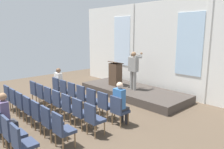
# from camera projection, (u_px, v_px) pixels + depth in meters

# --- Properties ---
(ground_plane) EXTENTS (14.19, 14.19, 0.00)m
(ground_plane) POSITION_uv_depth(u_px,v_px,m) (48.00, 121.00, 7.02)
(ground_plane) COLOR brown
(rear_partition) EXTENTS (9.63, 0.14, 4.20)m
(rear_partition) POSITION_uv_depth(u_px,v_px,m) (152.00, 47.00, 10.23)
(rear_partition) COLOR silver
(rear_partition) RESTS_ON ground
(stage_platform) EXTENTS (4.99, 2.03, 0.33)m
(stage_platform) POSITION_uv_depth(u_px,v_px,m) (133.00, 92.00, 9.76)
(stage_platform) COLOR #3F3833
(stage_platform) RESTS_ON ground
(speaker) EXTENTS (0.51, 0.69, 1.68)m
(speaker) POSITION_uv_depth(u_px,v_px,m) (134.00, 68.00, 9.33)
(speaker) COLOR gray
(speaker) RESTS_ON stage_platform
(mic_stand) EXTENTS (0.28, 0.28, 1.55)m
(mic_stand) POSITION_uv_depth(u_px,v_px,m) (131.00, 80.00, 9.85)
(mic_stand) COLOR black
(mic_stand) RESTS_ON stage_platform
(lectern) EXTENTS (0.60, 0.48, 1.16)m
(lectern) POSITION_uv_depth(u_px,v_px,m) (115.00, 74.00, 10.21)
(lectern) COLOR #4C3828
(lectern) RESTS_ON stage_platform
(chair_r0_c0) EXTENTS (0.46, 0.44, 0.94)m
(chair_r0_c0) POSITION_uv_depth(u_px,v_px,m) (58.00, 87.00, 9.19)
(chair_r0_c0) COLOR olive
(chair_r0_c0) RESTS_ON ground
(audience_r0_c0) EXTENTS (0.36, 0.39, 1.34)m
(audience_r0_c0) POSITION_uv_depth(u_px,v_px,m) (60.00, 82.00, 9.20)
(audience_r0_c0) COLOR #2D2D33
(audience_r0_c0) RESTS_ON ground
(chair_r0_c1) EXTENTS (0.46, 0.44, 0.94)m
(chair_r0_c1) POSITION_uv_depth(u_px,v_px,m) (66.00, 90.00, 8.75)
(chair_r0_c1) COLOR olive
(chair_r0_c1) RESTS_ON ground
(chair_r0_c2) EXTENTS (0.46, 0.44, 0.94)m
(chair_r0_c2) POSITION_uv_depth(u_px,v_px,m) (74.00, 93.00, 8.31)
(chair_r0_c2) COLOR olive
(chair_r0_c2) RESTS_ON ground
(chair_r0_c3) EXTENTS (0.46, 0.44, 0.94)m
(chair_r0_c3) POSITION_uv_depth(u_px,v_px,m) (83.00, 96.00, 7.88)
(chair_r0_c3) COLOR olive
(chair_r0_c3) RESTS_ON ground
(chair_r0_c4) EXTENTS (0.46, 0.44, 0.94)m
(chair_r0_c4) POSITION_uv_depth(u_px,v_px,m) (94.00, 100.00, 7.44)
(chair_r0_c4) COLOR olive
(chair_r0_c4) RESTS_ON ground
(chair_r0_c5) EXTENTS (0.46, 0.44, 0.94)m
(chair_r0_c5) POSITION_uv_depth(u_px,v_px,m) (105.00, 104.00, 7.00)
(chair_r0_c5) COLOR olive
(chair_r0_c5) RESTS_ON ground
(chair_r0_c6) EXTENTS (0.46, 0.44, 0.94)m
(chair_r0_c6) POSITION_uv_depth(u_px,v_px,m) (119.00, 109.00, 6.56)
(chair_r0_c6) COLOR olive
(chair_r0_c6) RESTS_ON ground
(audience_r0_c6) EXTENTS (0.36, 0.39, 1.37)m
(audience_r0_c6) POSITION_uv_depth(u_px,v_px,m) (120.00, 101.00, 6.57)
(audience_r0_c6) COLOR #2D2D33
(audience_r0_c6) RESTS_ON ground
(chair_r1_c0) EXTENTS (0.46, 0.44, 0.94)m
(chair_r1_c0) POSITION_uv_depth(u_px,v_px,m) (36.00, 91.00, 8.54)
(chair_r1_c0) COLOR olive
(chair_r1_c0) RESTS_ON ground
(chair_r1_c1) EXTENTS (0.46, 0.44, 0.94)m
(chair_r1_c1) POSITION_uv_depth(u_px,v_px,m) (43.00, 94.00, 8.10)
(chair_r1_c1) COLOR olive
(chair_r1_c1) RESTS_ON ground
(chair_r1_c2) EXTENTS (0.46, 0.44, 0.94)m
(chair_r1_c2) POSITION_uv_depth(u_px,v_px,m) (51.00, 98.00, 7.66)
(chair_r1_c2) COLOR olive
(chair_r1_c2) RESTS_ON ground
(chair_r1_c3) EXTENTS (0.46, 0.44, 0.94)m
(chair_r1_c3) POSITION_uv_depth(u_px,v_px,m) (60.00, 102.00, 7.22)
(chair_r1_c3) COLOR olive
(chair_r1_c3) RESTS_ON ground
(chair_r1_c4) EXTENTS (0.46, 0.44, 0.94)m
(chair_r1_c4) POSITION_uv_depth(u_px,v_px,m) (69.00, 106.00, 6.79)
(chair_r1_c4) COLOR olive
(chair_r1_c4) RESTS_ON ground
(chair_r1_c5) EXTENTS (0.46, 0.44, 0.94)m
(chair_r1_c5) POSITION_uv_depth(u_px,v_px,m) (80.00, 112.00, 6.35)
(chair_r1_c5) COLOR olive
(chair_r1_c5) RESTS_ON ground
(chair_r1_c6) EXTENTS (0.46, 0.44, 0.94)m
(chair_r1_c6) POSITION_uv_depth(u_px,v_px,m) (93.00, 117.00, 5.91)
(chair_r1_c6) COLOR olive
(chair_r1_c6) RESTS_ON ground
(chair_r2_c0) EXTENTS (0.46, 0.44, 0.94)m
(chair_r2_c0) POSITION_uv_depth(u_px,v_px,m) (10.00, 96.00, 7.89)
(chair_r2_c0) COLOR olive
(chair_r2_c0) RESTS_ON ground
(chair_r2_c1) EXTENTS (0.46, 0.44, 0.94)m
(chair_r2_c1) POSITION_uv_depth(u_px,v_px,m) (16.00, 100.00, 7.45)
(chair_r2_c1) COLOR olive
(chair_r2_c1) RESTS_ON ground
(chair_r2_c2) EXTENTS (0.46, 0.44, 0.94)m
(chair_r2_c2) POSITION_uv_depth(u_px,v_px,m) (23.00, 104.00, 7.01)
(chair_r2_c2) COLOR olive
(chair_r2_c2) RESTS_ON ground
(chair_r2_c3) EXTENTS (0.46, 0.44, 0.94)m
(chair_r2_c3) POSITION_uv_depth(u_px,v_px,m) (31.00, 109.00, 6.57)
(chair_r2_c3) COLOR olive
(chair_r2_c3) RESTS_ON ground
(chair_r2_c4) EXTENTS (0.46, 0.44, 0.94)m
(chair_r2_c4) POSITION_uv_depth(u_px,v_px,m) (40.00, 114.00, 6.14)
(chair_r2_c4) COLOR olive
(chair_r2_c4) RESTS_ON ground
(chair_r2_c5) EXTENTS (0.46, 0.44, 0.94)m
(chair_r2_c5) POSITION_uv_depth(u_px,v_px,m) (50.00, 121.00, 5.70)
(chair_r2_c5) COLOR olive
(chair_r2_c5) RESTS_ON ground
(chair_r2_c6) EXTENTS (0.46, 0.44, 0.94)m
(chair_r2_c6) POSITION_uv_depth(u_px,v_px,m) (62.00, 128.00, 5.26)
(chair_r2_c6) COLOR olive
(chair_r2_c6) RESTS_ON ground
(chair_r3_c4) EXTENTS (0.46, 0.44, 0.94)m
(chair_r3_c4) POSITION_uv_depth(u_px,v_px,m) (3.00, 124.00, 5.48)
(chair_r3_c4) COLOR olive
(chair_r3_c4) RESTS_ON ground
(audience_r3_c4) EXTENTS (0.36, 0.39, 1.35)m
(audience_r3_c4) POSITION_uv_depth(u_px,v_px,m) (6.00, 115.00, 5.50)
(audience_r3_c4) COLOR #2D2D33
(audience_r3_c4) RESTS_ON ground
(chair_r3_c5) EXTENTS (0.46, 0.44, 0.94)m
(chair_r3_c5) POSITION_uv_depth(u_px,v_px,m) (12.00, 132.00, 5.05)
(chair_r3_c5) COLOR olive
(chair_r3_c5) RESTS_ON ground
(chair_r3_c6) EXTENTS (0.46, 0.44, 0.94)m
(chair_r3_c6) POSITION_uv_depth(u_px,v_px,m) (22.00, 142.00, 4.61)
(chair_r3_c6) COLOR olive
(chair_r3_c6) RESTS_ON ground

